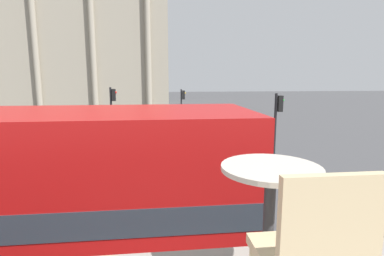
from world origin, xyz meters
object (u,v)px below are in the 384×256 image
object	(u,v)px
traffic_light_mid	(113,112)
car_white	(219,121)
traffic_light_far	(182,106)
traffic_light_near	(277,125)
car_silver	(156,134)
pedestrian_black	(56,122)
cafe_dining_table	(270,197)
plaza_building_left	(74,27)
pedestrian_olive	(227,122)
pedestrian_white	(128,116)

from	to	relation	value
traffic_light_mid	car_white	bearing A→B (deg)	47.06
traffic_light_far	traffic_light_near	bearing A→B (deg)	-73.87
car_white	car_silver	xyz separation A→B (m)	(-5.67, -5.61, 0.00)
car_silver	pedestrian_black	world-z (taller)	pedestrian_black
cafe_dining_table	car_silver	size ratio (longest dim) A/B	0.17
pedestrian_black	plaza_building_left	bearing A→B (deg)	-89.09
traffic_light_mid	pedestrian_black	xyz separation A→B (m)	(-5.89, 8.00, -1.65)
cafe_dining_table	car_silver	xyz separation A→B (m)	(-0.87, 19.33, -3.20)
car_white	pedestrian_olive	size ratio (longest dim) A/B	2.62
car_white	car_silver	size ratio (longest dim) A/B	1.00
traffic_light_near	pedestrian_olive	world-z (taller)	traffic_light_near
cafe_dining_table	pedestrian_black	size ratio (longest dim) A/B	0.42
traffic_light_far	cafe_dining_table	bearing A→B (deg)	-93.17
pedestrian_black	traffic_light_near	bearing A→B (deg)	125.99
car_white	pedestrian_olive	bearing A→B (deg)	14.48
traffic_light_mid	car_silver	size ratio (longest dim) A/B	0.97
car_white	car_silver	world-z (taller)	same
cafe_dining_table	pedestrian_white	distance (m)	27.77
traffic_light_near	pedestrian_white	distance (m)	18.52
plaza_building_left	pedestrian_olive	world-z (taller)	plaza_building_left
car_white	car_silver	bearing A→B (deg)	-38.77
plaza_building_left	pedestrian_black	xyz separation A→B (m)	(5.44, -29.09, -12.18)
pedestrian_olive	traffic_light_near	bearing A→B (deg)	-137.54
pedestrian_black	car_silver	bearing A→B (deg)	140.11
traffic_light_near	traffic_light_mid	world-z (taller)	traffic_light_mid
car_white	traffic_light_near	bearing A→B (deg)	5.20
pedestrian_olive	pedestrian_black	bearing A→B (deg)	130.00
pedestrian_white	traffic_light_mid	bearing A→B (deg)	-29.25
traffic_light_mid	traffic_light_far	xyz separation A→B (m)	(4.57, 5.86, -0.21)
cafe_dining_table	pedestrian_white	size ratio (longest dim) A/B	0.41
pedestrian_olive	car_white	bearing A→B (deg)	53.37
pedestrian_olive	traffic_light_far	bearing A→B (deg)	146.93
car_silver	traffic_light_near	bearing A→B (deg)	174.83
plaza_building_left	traffic_light_mid	world-z (taller)	plaza_building_left
plaza_building_left	pedestrian_white	xyz separation A→B (m)	(11.04, -25.91, -12.16)
cafe_dining_table	pedestrian_olive	bearing A→B (deg)	77.45
traffic_light_near	car_white	world-z (taller)	traffic_light_near
traffic_light_far	pedestrian_olive	world-z (taller)	traffic_light_far
traffic_light_mid	traffic_light_far	distance (m)	7.43
cafe_dining_table	car_white	bearing A→B (deg)	79.12
traffic_light_near	pedestrian_black	xyz separation A→B (m)	(-13.71, 13.40, -1.58)
car_white	pedestrian_black	world-z (taller)	pedestrian_black
pedestrian_white	cafe_dining_table	bearing A→B (deg)	-23.17
plaza_building_left	car_white	bearing A→B (deg)	-55.51
traffic_light_near	car_white	xyz separation A→B (m)	(0.32, 14.14, -1.89)
traffic_light_near	pedestrian_white	xyz separation A→B (m)	(-8.11, 16.58, -1.56)
car_white	car_silver	distance (m)	7.98
car_white	pedestrian_olive	world-z (taller)	pedestrian_olive
traffic_light_far	pedestrian_white	xyz separation A→B (m)	(-4.85, 5.32, -1.42)
traffic_light_near	traffic_light_far	size ratio (longest dim) A/B	1.06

